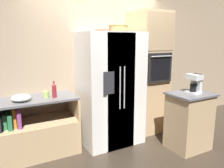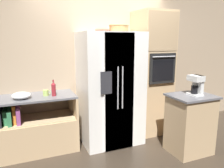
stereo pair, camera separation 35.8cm
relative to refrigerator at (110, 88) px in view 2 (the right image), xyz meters
name	(u,v)px [view 2 (the right image)]	position (x,y,z in m)	size (l,w,h in m)	color
ground_plane	(111,140)	(0.00, -0.02, -0.93)	(20.00, 20.00, 0.00)	#382D23
wall_back	(101,59)	(0.00, 0.43, 0.47)	(12.00, 0.06, 2.80)	tan
counter_left	(37,131)	(-1.20, 0.10, -0.60)	(1.17, 0.61, 0.89)	tan
refrigerator	(110,88)	(0.00, 0.00, 0.00)	(0.99, 0.83, 1.86)	white
wall_oven	(152,73)	(0.88, 0.09, 0.19)	(0.62, 0.68, 2.24)	tan
island_counter	(190,124)	(0.99, -0.86, -0.47)	(0.66, 0.54, 0.92)	tan
wicker_basket	(119,28)	(0.13, -0.06, 0.99)	(0.31, 0.31, 0.11)	tan
fruit_bowl	(102,30)	(-0.14, -0.03, 0.96)	(0.23, 0.23, 0.06)	#DB664C
bottle_tall	(54,89)	(-0.93, 0.01, 0.07)	(0.07, 0.07, 0.25)	maroon
mug	(46,93)	(-1.04, 0.07, 0.01)	(0.12, 0.09, 0.09)	#B2D166
mixing_bowl	(21,95)	(-1.39, 0.02, 0.01)	(0.27, 0.27, 0.10)	white
coffee_maker	(196,84)	(1.04, -0.87, 0.15)	(0.16, 0.21, 0.30)	white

